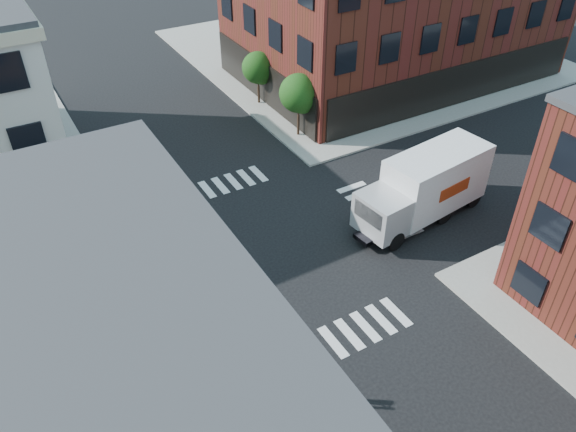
{
  "coord_description": "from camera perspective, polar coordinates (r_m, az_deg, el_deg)",
  "views": [
    {
      "loc": [
        -11.01,
        -20.36,
        19.67
      ],
      "look_at": [
        0.41,
        -0.73,
        2.5
      ],
      "focal_mm": 35.0,
      "sensor_mm": 36.0,
      "label": 1
    }
  ],
  "objects": [
    {
      "name": "traffic_cone",
      "position": [
        26.61,
        -9.25,
        -10.14
      ],
      "size": [
        0.5,
        0.5,
        0.71
      ],
      "rotation": [
        0.0,
        0.0,
        0.37
      ],
      "color": "orange",
      "rests_on": "ground"
    },
    {
      "name": "box_truck",
      "position": [
        32.38,
        13.83,
        2.93
      ],
      "size": [
        8.92,
        3.61,
        3.95
      ],
      "rotation": [
        0.0,
        0.0,
        0.12
      ],
      "color": "silver",
      "rests_on": "ground"
    },
    {
      "name": "signal_pole",
      "position": [
        22.09,
        -8.48,
        -13.02
      ],
      "size": [
        1.29,
        1.24,
        4.6
      ],
      "color": "black",
      "rests_on": "ground"
    },
    {
      "name": "tree_near",
      "position": [
        39.21,
        1.18,
        12.19
      ],
      "size": [
        2.69,
        2.69,
        4.49
      ],
      "color": "black",
      "rests_on": "ground"
    },
    {
      "name": "building_ne",
      "position": [
        50.02,
        11.01,
        20.61
      ],
      "size": [
        25.0,
        16.0,
        12.0
      ],
      "primitive_type": "cube",
      "color": "#431B10",
      "rests_on": "ground"
    },
    {
      "name": "ground",
      "position": [
        30.37,
        -1.37,
        -3.28
      ],
      "size": [
        120.0,
        120.0,
        0.0
      ],
      "primitive_type": "plane",
      "color": "black",
      "rests_on": "ground"
    },
    {
      "name": "tree_far",
      "position": [
        44.13,
        -2.99,
        14.67
      ],
      "size": [
        2.43,
        2.43,
        4.07
      ],
      "color": "black",
      "rests_on": "ground"
    },
    {
      "name": "sidewalk_ne",
      "position": [
        55.85,
        7.35,
        16.26
      ],
      "size": [
        30.0,
        30.0,
        0.15
      ],
      "primitive_type": "cube",
      "color": "gray",
      "rests_on": "ground"
    }
  ]
}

